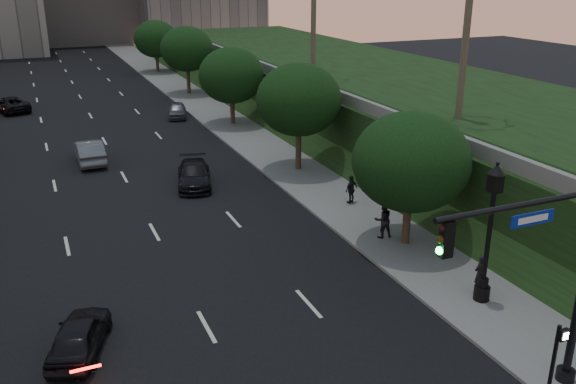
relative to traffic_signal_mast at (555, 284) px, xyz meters
name	(u,v)px	position (x,y,z in m)	size (l,w,h in m)	color
road_surface	(108,148)	(-8.12, 32.34, -3.66)	(16.00, 140.00, 0.02)	black
sidewalk_right	(245,133)	(2.13, 32.34, -3.60)	(4.50, 140.00, 0.15)	slate
embankment	(390,101)	(13.88, 30.34, -1.67)	(18.00, 90.00, 4.00)	black
parapet_wall	(294,78)	(5.38, 30.34, 0.68)	(0.35, 90.00, 0.70)	slate
tree_right_a	(411,162)	(2.18, 10.34, 0.35)	(5.20, 5.20, 6.24)	#38281C
tree_right_b	(299,100)	(2.18, 22.34, 0.84)	(5.20, 5.20, 6.74)	#38281C
tree_right_c	(231,75)	(2.18, 35.34, 0.35)	(5.20, 5.20, 6.24)	#38281C
tree_right_d	(187,49)	(2.18, 49.34, 0.84)	(5.20, 5.20, 6.74)	#38281C
tree_right_e	(156,39)	(2.18, 64.34, 0.35)	(5.20, 5.20, 6.24)	#38281C
traffic_signal_mast	(555,284)	(0.00, 0.00, 0.00)	(5.68, 0.56, 7.00)	black
street_lamp	(488,240)	(1.95, 4.85, -1.04)	(0.64, 0.64, 5.62)	black
pedestrian_signal	(556,355)	(0.08, -0.38, -2.11)	(0.30, 0.33, 2.50)	black
sedan_near_left	(79,335)	(-12.35, 7.56, -3.04)	(1.50, 3.73, 1.27)	black
sedan_mid_left	(89,151)	(-9.65, 29.28, -2.91)	(1.62, 4.65, 1.53)	#5C6063
sedan_far_left	(10,104)	(-14.46, 47.78, -2.99)	(2.27, 4.92, 1.37)	black
sedan_near_right	(194,175)	(-4.56, 22.21, -3.00)	(1.88, 4.63, 1.34)	black
sedan_far_right	(177,110)	(-1.34, 39.79, -3.04)	(1.50, 3.73, 1.27)	#55575D
pedestrian_a	(480,274)	(2.18, 5.32, -2.72)	(0.58, 0.38, 1.60)	black
pedestrian_b	(383,220)	(1.51, 11.26, -2.63)	(0.86, 0.67, 1.78)	black
pedestrian_c	(351,189)	(2.32, 15.76, -2.75)	(0.90, 0.38, 1.54)	black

